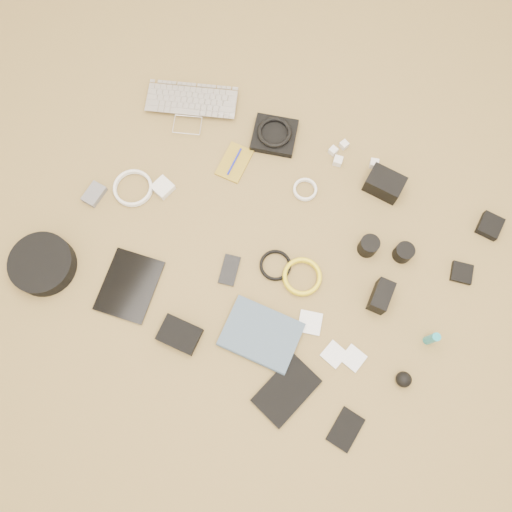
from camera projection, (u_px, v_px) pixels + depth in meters
The scene contains 33 objects.
laptop at pixel (190, 112), 1.97m from camera, with size 0.36×0.25×0.03m, color silver.
headphone_pouch at pixel (274, 135), 1.94m from camera, with size 0.17×0.16×0.03m, color black.
headphones at pixel (275, 132), 1.92m from camera, with size 0.13×0.13×0.02m, color black.
charger_a at pixel (338, 161), 1.91m from camera, with size 0.03×0.03×0.03m, color silver.
charger_b at pixel (344, 145), 1.93m from camera, with size 0.03×0.03×0.03m, color silver.
charger_c at pixel (374, 164), 1.91m from camera, with size 0.03×0.03×0.03m, color silver.
charger_d at pixel (333, 151), 1.93m from camera, with size 0.03×0.03×0.03m, color silver.
dslr_camera at pixel (384, 184), 1.86m from camera, with size 0.13×0.09×0.08m, color black.
lens_pouch at pixel (490, 226), 1.84m from camera, with size 0.08×0.09×0.03m, color black.
notebook_olive at pixel (234, 162), 1.92m from camera, with size 0.10×0.15×0.01m, color olive.
pen_blue at pixel (234, 162), 1.91m from camera, with size 0.01×0.01×0.12m, color #151BAD.
cable_white_a at pixel (305, 190), 1.89m from camera, with size 0.09×0.09×0.01m, color silver.
lens_a at pixel (368, 246), 1.79m from camera, with size 0.07×0.07×0.07m, color black.
lens_b at pixel (403, 252), 1.79m from camera, with size 0.07×0.07×0.06m, color black.
card_reader at pixel (462, 273), 1.79m from camera, with size 0.07×0.07×0.02m, color black.
power_brick at pixel (163, 187), 1.88m from camera, with size 0.07×0.07×0.03m, color silver.
cable_white_b at pixel (133, 189), 1.89m from camera, with size 0.15×0.15×0.01m, color silver.
cable_black at pixel (275, 266), 1.80m from camera, with size 0.11×0.11×0.01m, color black.
cable_yellow at pixel (302, 277), 1.79m from camera, with size 0.14×0.14×0.02m, color yellow.
flash at pixel (381, 296), 1.74m from camera, with size 0.06×0.11×0.08m, color black.
lens_cleaner at pixel (432, 339), 1.68m from camera, with size 0.03×0.03×0.10m, color teal.
battery_charger at pixel (94, 194), 1.87m from camera, with size 0.06×0.09×0.02m, color #5C5D62.
tablet at pixel (129, 286), 1.78m from camera, with size 0.19×0.24×0.01m, color black.
phone at pixel (229, 270), 1.80m from camera, with size 0.06×0.11×0.01m, color black.
filter_case_left at pixel (310, 323), 1.74m from camera, with size 0.08×0.08×0.01m, color silver.
filter_case_mid at pixel (334, 354), 1.71m from camera, with size 0.07×0.07×0.01m, color silver.
filter_case_right at pixel (353, 358), 1.71m from camera, with size 0.07×0.07×0.01m, color silver.
air_blower at pixel (404, 379), 1.67m from camera, with size 0.05×0.05×0.05m, color black.
headphone_case at pixel (43, 264), 1.78m from camera, with size 0.23×0.23×0.06m, color black.
drive_case at pixel (180, 335), 1.72m from camera, with size 0.14×0.10×0.03m, color black.
paperback at pixel (250, 360), 1.70m from camera, with size 0.19×0.25×0.03m, color #3B5065.
notebook_black_a at pixel (286, 391), 1.68m from camera, with size 0.13×0.21×0.02m, color black.
notebook_black_b at pixel (346, 429), 1.64m from camera, with size 0.08×0.12×0.01m, color black.
Camera 1 is at (0.24, -0.49, 1.74)m, focal length 35.00 mm.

